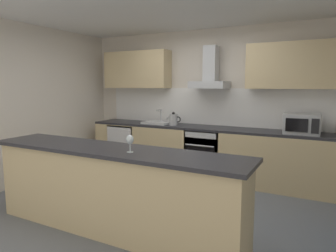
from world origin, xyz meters
The scene contains 15 objects.
ground centered at (0.00, 0.00, -0.01)m, with size 5.82×4.71×0.02m, color slate.
ceiling centered at (0.00, 0.00, 2.61)m, with size 5.82×4.71×0.02m, color white.
wall_back centered at (0.00, 1.91, 1.30)m, with size 5.82×0.12×2.60m, color silver.
wall_left centered at (-2.47, 0.00, 1.30)m, with size 0.12×4.71×2.60m, color silver.
backsplash_tile centered at (0.00, 1.84, 1.23)m, with size 4.10×0.02×0.66m, color white.
counter_back centered at (0.00, 1.53, 0.45)m, with size 4.24×0.60×0.90m.
counter_island centered at (-0.11, -0.82, 0.48)m, with size 3.07×0.64×0.95m.
upper_cabinets centered at (0.00, 1.68, 1.91)m, with size 4.19×0.32×0.70m.
oven centered at (0.11, 1.51, 0.46)m, with size 0.60×0.62×0.80m.
refrigerator centered at (-1.54, 1.51, 0.43)m, with size 0.58×0.60×0.85m.
microwave centered at (1.61, 1.48, 1.05)m, with size 0.50×0.38×0.30m.
sink centered at (-0.86, 1.52, 0.93)m, with size 0.50×0.40×0.26m.
kettle centered at (-0.51, 1.47, 1.01)m, with size 0.29×0.15×0.24m.
range_hood centered at (0.11, 1.64, 1.79)m, with size 0.62×0.45×0.72m.
wine_glass centered at (0.19, -0.89, 1.07)m, with size 0.08×0.08×0.18m.
Camera 1 is at (1.95, -3.39, 1.62)m, focal length 32.74 mm.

